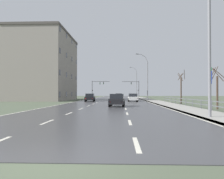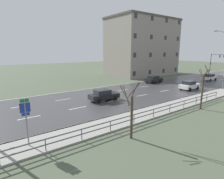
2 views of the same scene
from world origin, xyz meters
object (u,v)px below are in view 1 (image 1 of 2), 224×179
(street_lamp_foreground, at_px, (207,39))
(car_near_left, at_px, (117,100))
(street_lamp_distant, at_px, (136,83))
(car_far_right, at_px, (90,97))
(car_distant, at_px, (133,97))
(street_lamp_midground, at_px, (147,78))
(traffic_signal_right, at_px, (135,87))
(car_mid_centre, at_px, (119,96))
(highway_sign, at_px, (210,85))
(traffic_signal_left, at_px, (97,86))
(brick_building, at_px, (45,67))

(street_lamp_foreground, relative_size, car_near_left, 2.53)
(street_lamp_distant, xyz_separation_m, car_far_right, (-11.72, -38.75, -4.70))
(street_lamp_foreground, height_order, car_distant, street_lamp_foreground)
(street_lamp_midground, relative_size, car_distant, 2.49)
(traffic_signal_right, bearing_deg, street_lamp_distant, 84.20)
(street_lamp_midground, bearing_deg, car_mid_centre, 127.25)
(street_lamp_foreground, relative_size, highway_sign, 2.98)
(car_far_right, bearing_deg, highway_sign, -67.59)
(street_lamp_midground, xyz_separation_m, car_distant, (-3.25, -4.93, -4.19))
(street_lamp_distant, distance_m, car_near_left, 55.87)
(highway_sign, relative_size, car_distant, 0.87)
(street_lamp_midground, relative_size, street_lamp_distant, 0.91)
(traffic_signal_left, xyz_separation_m, brick_building, (-9.79, -23.63, 3.72))
(traffic_signal_left, distance_m, car_near_left, 49.05)
(brick_building, bearing_deg, street_lamp_foreground, -57.93)
(street_lamp_midground, relative_size, traffic_signal_left, 1.70)
(car_near_left, xyz_separation_m, car_far_right, (-5.63, 16.59, 0.00))
(car_near_left, bearing_deg, traffic_signal_right, 86.63)
(street_lamp_foreground, distance_m, brick_building, 44.48)
(street_lamp_foreground, bearing_deg, car_far_right, 111.66)
(highway_sign, height_order, car_near_left, highway_sign)
(car_mid_centre, xyz_separation_m, car_near_left, (0.08, -29.29, 0.00))
(highway_sign, distance_m, traffic_signal_left, 61.18)
(traffic_signal_left, height_order, car_distant, traffic_signal_left)
(highway_sign, xyz_separation_m, traffic_signal_right, (-1.62, 59.70, 1.60))
(street_lamp_midground, xyz_separation_m, car_mid_centre, (-6.15, 8.08, -4.19))
(car_distant, bearing_deg, highway_sign, -81.78)
(street_lamp_midground, distance_m, car_far_right, 13.25)
(street_lamp_midground, distance_m, traffic_signal_left, 30.43)
(car_far_right, bearing_deg, car_mid_centre, 64.18)
(traffic_signal_right, height_order, car_near_left, traffic_signal_right)
(car_mid_centre, bearing_deg, traffic_signal_right, 73.23)
(traffic_signal_right, distance_m, car_far_right, 34.08)
(street_lamp_distant, distance_m, car_mid_centre, 27.18)
(street_lamp_distant, bearing_deg, traffic_signal_left, -153.08)
(street_lamp_foreground, distance_m, traffic_signal_right, 61.63)
(highway_sign, distance_m, car_far_right, 30.41)
(highway_sign, bearing_deg, street_lamp_distant, 90.81)
(street_lamp_distant, relative_size, car_distant, 2.73)
(highway_sign, relative_size, car_far_right, 0.86)
(car_mid_centre, height_order, car_far_right, same)
(street_lamp_distant, relative_size, traffic_signal_left, 1.87)
(street_lamp_foreground, relative_size, car_distant, 2.58)
(car_far_right, relative_size, brick_building, 0.22)
(street_lamp_distant, bearing_deg, traffic_signal_right, -95.80)
(car_distant, bearing_deg, car_far_right, 177.29)
(street_lamp_distant, xyz_separation_m, car_distant, (-3.28, -39.06, -4.70))
(street_lamp_foreground, xyz_separation_m, highway_sign, (0.94, 1.91, -2.91))
(highway_sign, relative_size, traffic_signal_left, 0.59)
(street_lamp_foreground, xyz_separation_m, street_lamp_distant, (-0.00, 68.26, 0.31))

